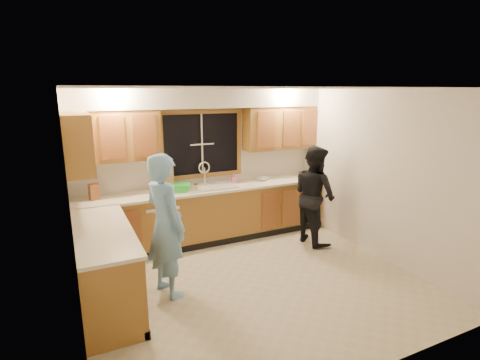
% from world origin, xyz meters
% --- Properties ---
extents(floor, '(4.20, 4.20, 0.00)m').
position_xyz_m(floor, '(0.00, 0.00, 0.00)').
color(floor, '#BBB090').
rests_on(floor, ground).
extents(ceiling, '(4.20, 4.20, 0.00)m').
position_xyz_m(ceiling, '(0.00, 0.00, 2.50)').
color(ceiling, silver).
extents(wall_back, '(4.20, 0.00, 4.20)m').
position_xyz_m(wall_back, '(0.00, 1.90, 1.25)').
color(wall_back, silver).
rests_on(wall_back, ground).
extents(wall_left, '(0.00, 3.80, 3.80)m').
position_xyz_m(wall_left, '(-2.10, 0.00, 1.25)').
color(wall_left, silver).
rests_on(wall_left, ground).
extents(wall_right, '(0.00, 3.80, 3.80)m').
position_xyz_m(wall_right, '(2.10, 0.00, 1.25)').
color(wall_right, silver).
rests_on(wall_right, ground).
extents(base_cabinets_back, '(4.20, 0.60, 0.88)m').
position_xyz_m(base_cabinets_back, '(0.00, 1.60, 0.44)').
color(base_cabinets_back, '#9F6C2E').
rests_on(base_cabinets_back, ground).
extents(base_cabinets_left, '(0.60, 1.90, 0.88)m').
position_xyz_m(base_cabinets_left, '(-1.80, 0.35, 0.44)').
color(base_cabinets_left, '#9F6C2E').
rests_on(base_cabinets_left, ground).
extents(countertop_back, '(4.20, 0.63, 0.04)m').
position_xyz_m(countertop_back, '(0.00, 1.58, 0.90)').
color(countertop_back, '#EBE1C6').
rests_on(countertop_back, base_cabinets_back).
extents(countertop_left, '(0.63, 1.90, 0.04)m').
position_xyz_m(countertop_left, '(-1.79, 0.35, 0.90)').
color(countertop_left, '#EBE1C6').
rests_on(countertop_left, base_cabinets_left).
extents(upper_cabinets_left, '(1.35, 0.33, 0.75)m').
position_xyz_m(upper_cabinets_left, '(-1.43, 1.73, 1.83)').
color(upper_cabinets_left, '#9F6C2E').
rests_on(upper_cabinets_left, wall_back).
extents(upper_cabinets_right, '(1.35, 0.33, 0.75)m').
position_xyz_m(upper_cabinets_right, '(1.43, 1.73, 1.83)').
color(upper_cabinets_right, '#9F6C2E').
rests_on(upper_cabinets_right, wall_back).
extents(upper_cabinets_return, '(0.33, 0.90, 0.75)m').
position_xyz_m(upper_cabinets_return, '(-1.94, 1.12, 1.83)').
color(upper_cabinets_return, '#9F6C2E').
rests_on(upper_cabinets_return, wall_left).
extents(soffit, '(4.20, 0.35, 0.30)m').
position_xyz_m(soffit, '(0.00, 1.72, 2.35)').
color(soffit, silver).
rests_on(soffit, wall_back).
extents(window_frame, '(1.44, 0.03, 1.14)m').
position_xyz_m(window_frame, '(0.00, 1.89, 1.60)').
color(window_frame, black).
rests_on(window_frame, wall_back).
extents(sink, '(0.86, 0.52, 0.57)m').
position_xyz_m(sink, '(0.00, 1.60, 0.86)').
color(sink, silver).
rests_on(sink, countertop_back).
extents(dishwasher, '(0.60, 0.56, 0.82)m').
position_xyz_m(dishwasher, '(-0.85, 1.59, 0.41)').
color(dishwasher, silver).
rests_on(dishwasher, floor).
extents(stove, '(0.58, 0.75, 0.90)m').
position_xyz_m(stove, '(-1.80, -0.22, 0.45)').
color(stove, silver).
rests_on(stove, floor).
extents(man, '(0.60, 0.75, 1.77)m').
position_xyz_m(man, '(-1.08, 0.24, 0.89)').
color(man, '#7DBAED').
rests_on(man, floor).
extents(woman, '(0.65, 0.81, 1.62)m').
position_xyz_m(woman, '(1.54, 0.80, 0.81)').
color(woman, black).
rests_on(woman, floor).
extents(knife_block, '(0.15, 0.14, 0.24)m').
position_xyz_m(knife_block, '(-1.76, 1.66, 1.04)').
color(knife_block, '#9B572A').
rests_on(knife_block, countertop_back).
extents(cutting_board, '(0.33, 0.17, 0.41)m').
position_xyz_m(cutting_board, '(-0.68, 1.81, 1.13)').
color(cutting_board, tan).
rests_on(cutting_board, countertop_back).
extents(dish_crate, '(0.34, 0.33, 0.12)m').
position_xyz_m(dish_crate, '(-0.48, 1.56, 0.98)').
color(dish_crate, green).
rests_on(dish_crate, countertop_back).
extents(soap_bottle, '(0.09, 0.09, 0.17)m').
position_xyz_m(soap_bottle, '(0.50, 1.71, 1.01)').
color(soap_bottle, '#F05B9C').
rests_on(soap_bottle, countertop_back).
extents(bowl, '(0.28, 0.28, 0.05)m').
position_xyz_m(bowl, '(1.04, 1.66, 0.95)').
color(bowl, silver).
rests_on(bowl, countertop_back).
extents(can_left, '(0.08, 0.08, 0.12)m').
position_xyz_m(can_left, '(-0.27, 1.46, 0.98)').
color(can_left, beige).
rests_on(can_left, countertop_back).
extents(can_right, '(0.08, 0.08, 0.13)m').
position_xyz_m(can_right, '(-0.29, 1.40, 0.99)').
color(can_right, beige).
rests_on(can_right, countertop_back).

